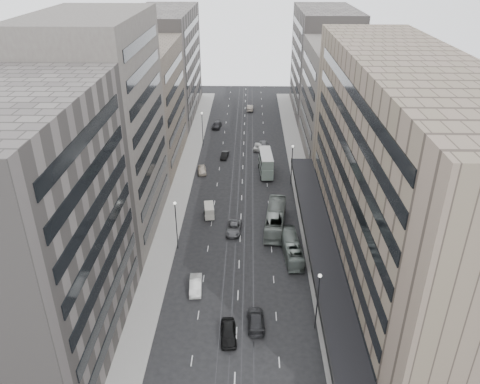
# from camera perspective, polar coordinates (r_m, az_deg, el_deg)

# --- Properties ---
(ground) EXTENTS (220.00, 220.00, 0.00)m
(ground) POSITION_cam_1_polar(r_m,az_deg,el_deg) (64.25, -0.28, -13.04)
(ground) COLOR black
(ground) RESTS_ON ground
(sidewalk_right) EXTENTS (4.00, 125.00, 0.15)m
(sidewalk_right) POSITION_cam_1_polar(r_m,az_deg,el_deg) (96.42, 7.45, 1.66)
(sidewalk_right) COLOR gray
(sidewalk_right) RESTS_ON ground
(sidewalk_left) EXTENTS (4.00, 125.00, 0.15)m
(sidewalk_left) POSITION_cam_1_polar(r_m,az_deg,el_deg) (96.76, -6.83, 1.80)
(sidewalk_left) COLOR gray
(sidewalk_left) RESTS_ON ground
(department_store) EXTENTS (19.20, 60.00, 30.00)m
(department_store) POSITION_cam_1_polar(r_m,az_deg,el_deg) (65.94, 18.87, 1.95)
(department_store) COLOR #766556
(department_store) RESTS_ON ground
(building_right_mid) EXTENTS (15.00, 28.00, 24.00)m
(building_right_mid) POSITION_cam_1_polar(r_m,az_deg,el_deg) (107.00, 12.25, 10.76)
(building_right_mid) COLOR #554E4A
(building_right_mid) RESTS_ON ground
(building_right_far) EXTENTS (15.00, 32.00, 28.00)m
(building_right_far) POSITION_cam_1_polar(r_m,az_deg,el_deg) (135.20, 10.13, 15.28)
(building_right_far) COLOR #665F5B
(building_right_far) RESTS_ON ground
(building_left_a) EXTENTS (15.00, 28.00, 30.00)m
(building_left_a) POSITION_cam_1_polar(r_m,az_deg,el_deg) (53.88, -24.16, -4.99)
(building_left_a) COLOR #665F5B
(building_left_a) RESTS_ON ground
(building_left_b) EXTENTS (15.00, 26.00, 34.00)m
(building_left_b) POSITION_cam_1_polar(r_m,az_deg,el_deg) (75.69, -16.55, 7.27)
(building_left_b) COLOR #554E4A
(building_left_b) RESTS_ON ground
(building_left_c) EXTENTS (15.00, 28.00, 25.00)m
(building_left_c) POSITION_cam_1_polar(r_m,az_deg,el_deg) (101.79, -11.99, 10.23)
(building_left_c) COLOR #6C6054
(building_left_c) RESTS_ON ground
(building_left_d) EXTENTS (15.00, 38.00, 28.00)m
(building_left_d) POSITION_cam_1_polar(r_m,az_deg,el_deg) (132.74, -9.03, 15.14)
(building_left_d) COLOR #665F5B
(building_left_d) RESTS_ON ground
(lamp_right_near) EXTENTS (0.44, 0.44, 8.32)m
(lamp_right_near) POSITION_cam_1_polar(r_m,az_deg,el_deg) (57.67, 9.49, -12.31)
(lamp_right_near) COLOR #262628
(lamp_right_near) RESTS_ON ground
(lamp_right_far) EXTENTS (0.44, 0.44, 8.32)m
(lamp_right_far) POSITION_cam_1_polar(r_m,az_deg,el_deg) (91.80, 6.36, 3.88)
(lamp_right_far) COLOR #262628
(lamp_right_far) RESTS_ON ground
(lamp_left_near) EXTENTS (0.44, 0.44, 8.32)m
(lamp_left_near) POSITION_cam_1_polar(r_m,az_deg,el_deg) (71.80, -7.81, -3.39)
(lamp_left_near) COLOR #262628
(lamp_left_near) RESTS_ON ground
(lamp_left_far) EXTENTS (0.44, 0.44, 8.32)m
(lamp_left_far) POSITION_cam_1_polar(r_m,az_deg,el_deg) (110.59, -4.62, 8.14)
(lamp_left_far) COLOR #262628
(lamp_left_far) RESTS_ON ground
(bus_near) EXTENTS (3.12, 10.08, 2.77)m
(bus_near) POSITION_cam_1_polar(r_m,az_deg,el_deg) (72.02, 6.29, -6.78)
(bus_near) COLOR gray
(bus_near) RESTS_ON ground
(bus_far) EXTENTS (4.25, 12.56, 3.43)m
(bus_far) POSITION_cam_1_polar(r_m,az_deg,el_deg) (78.50, 4.33, -3.25)
(bus_far) COLOR gray
(bus_far) RESTS_ON ground
(double_decker) EXTENTS (3.04, 8.59, 4.63)m
(double_decker) POSITION_cam_1_polar(r_m,az_deg,el_deg) (96.87, 3.18, 3.57)
(double_decker) COLOR gray
(double_decker) RESTS_ON ground
(panel_van) EXTENTS (2.15, 3.77, 2.26)m
(panel_van) POSITION_cam_1_polar(r_m,az_deg,el_deg) (81.77, -3.78, -2.25)
(panel_van) COLOR beige
(panel_van) RESTS_ON ground
(sedan_0) EXTENTS (2.27, 4.90, 1.63)m
(sedan_0) POSITION_cam_1_polar(r_m,az_deg,el_deg) (58.70, -1.43, -16.76)
(sedan_0) COLOR black
(sedan_0) RESTS_ON ground
(sedan_1) EXTENTS (1.96, 4.77, 1.54)m
(sedan_1) POSITION_cam_1_polar(r_m,az_deg,el_deg) (65.73, -5.43, -11.23)
(sedan_1) COLOR silver
(sedan_1) RESTS_ON ground
(sedan_2) EXTENTS (2.60, 5.14, 1.39)m
(sedan_2) POSITION_cam_1_polar(r_m,az_deg,el_deg) (77.60, -0.78, -4.44)
(sedan_2) COLOR #58585B
(sedan_2) RESTS_ON ground
(sedan_3) EXTENTS (2.38, 5.34, 1.52)m
(sedan_3) POSITION_cam_1_polar(r_m,az_deg,el_deg) (60.33, 1.94, -15.35)
(sedan_3) COLOR #232325
(sedan_3) RESTS_ON ground
(sedan_4) EXTENTS (2.25, 4.41, 1.44)m
(sedan_4) POSITION_cam_1_polar(r_m,az_deg,el_deg) (98.15, -4.65, 2.71)
(sedan_4) COLOR beige
(sedan_4) RESTS_ON ground
(sedan_5) EXTENTS (1.89, 4.15, 1.32)m
(sedan_5) POSITION_cam_1_polar(r_m,az_deg,el_deg) (105.17, -1.89, 4.51)
(sedan_5) COLOR black
(sedan_5) RESTS_ON ground
(sedan_6) EXTENTS (2.94, 5.26, 1.39)m
(sedan_6) POSITION_cam_1_polar(r_m,az_deg,el_deg) (110.04, 2.34, 5.59)
(sedan_6) COLOR beige
(sedan_6) RESTS_ON ground
(sedan_7) EXTENTS (2.18, 4.98, 1.42)m
(sedan_7) POSITION_cam_1_polar(r_m,az_deg,el_deg) (111.36, 2.91, 5.86)
(sedan_7) COLOR #5C5C5E
(sedan_7) RESTS_ON ground
(sedan_8) EXTENTS (2.64, 5.15, 1.68)m
(sedan_8) POSITION_cam_1_polar(r_m,az_deg,el_deg) (123.85, -2.83, 8.21)
(sedan_8) COLOR #28282B
(sedan_8) RESTS_ON ground
(sedan_9) EXTENTS (1.77, 4.78, 1.56)m
(sedan_9) POSITION_cam_1_polar(r_m,az_deg,el_deg) (137.89, 1.23, 10.24)
(sedan_9) COLOR #AD9F8F
(sedan_9) RESTS_ON ground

